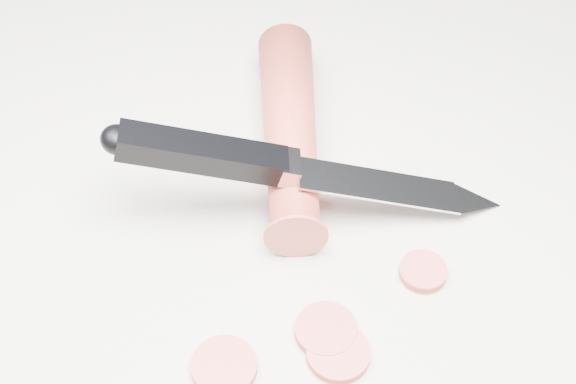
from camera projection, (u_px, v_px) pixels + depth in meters
name	position (u px, v px, depth m)	size (l,w,h in m)	color
ground	(285.00, 261.00, 0.51)	(2.40, 2.40, 0.00)	beige
carrot	(290.00, 131.00, 0.56)	(0.04, 0.04, 0.19)	red
carrot_slice_0	(423.00, 272.00, 0.51)	(0.03, 0.03, 0.01)	#CA4A45
carrot_slice_1	(326.00, 330.00, 0.48)	(0.04, 0.04, 0.01)	#CA4A45
carrot_slice_2	(224.00, 366.00, 0.46)	(0.04, 0.04, 0.01)	#CA4A45
carrot_slice_3	(338.00, 353.00, 0.47)	(0.04, 0.04, 0.01)	#CA4A45
kitchen_knife	(312.00, 168.00, 0.51)	(0.26, 0.11, 0.08)	silver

